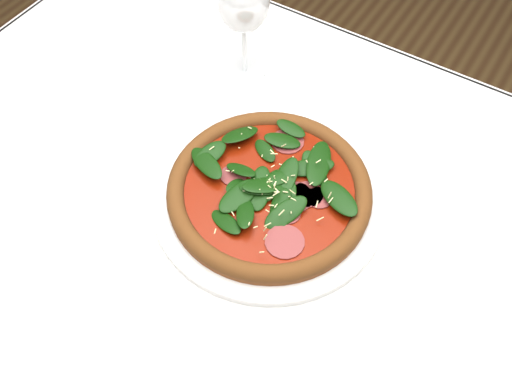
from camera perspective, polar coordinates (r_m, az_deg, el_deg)
The scene contains 4 objects.
dining_table at distance 0.84m, azimuth 1.39°, elevation -6.56°, with size 1.21×0.81×0.75m.
plate at distance 0.77m, azimuth 1.32°, elevation -0.41°, with size 0.32×0.32×0.01m.
pizza at distance 0.76m, azimuth 1.34°, elevation 0.38°, with size 0.28×0.28×0.04m.
wine_glass at distance 0.86m, azimuth -1.26°, elevation 18.32°, with size 0.08×0.08×0.18m.
Camera 1 is at (0.20, -0.36, 1.39)m, focal length 40.00 mm.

